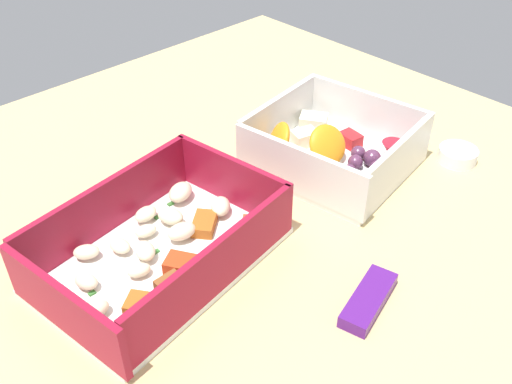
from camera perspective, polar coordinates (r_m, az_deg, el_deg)
The scene contains 5 objects.
table_surface at distance 56.59cm, azimuth 0.02°, elevation -3.79°, with size 80.00×80.00×2.00cm, color tan.
pasta_container at distance 51.36cm, azimuth -9.27°, elevation -5.33°, with size 22.85×16.65×5.89cm.
fruit_bowl at distance 63.39cm, azimuth 7.62°, elevation 4.30°, with size 17.11×17.70×5.93cm.
candy_bar at distance 48.77cm, azimuth 11.15°, elevation -10.49°, with size 7.00×2.40×1.20cm, color #51197A.
paper_cup_liner at distance 67.89cm, azimuth 19.45°, elevation 3.49°, with size 4.25×4.25×1.55cm, color white.
Camera 1 is at (29.62, 30.77, 38.12)cm, focal length 40.15 mm.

